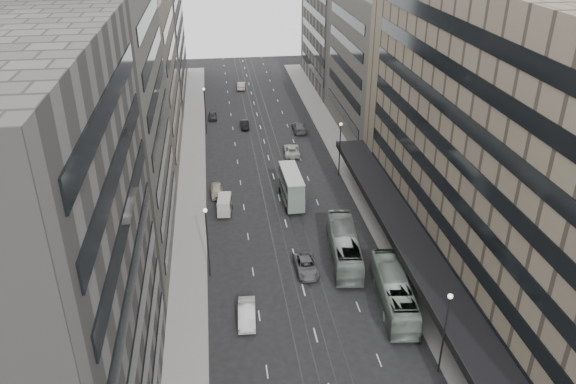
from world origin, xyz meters
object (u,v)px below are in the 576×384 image
panel_van (225,205)px  sedan_2 (306,266)px  double_decker (291,186)px  sedan_1 (247,314)px  bus_near (394,292)px  bus_far (344,246)px

panel_van → sedan_2: (8.40, -14.38, -0.57)m
double_decker → sedan_1: 24.81m
sedan_2 → double_decker: bearing=86.7°
sedan_1 → sedan_2: sedan_1 is taller
panel_van → sedan_1: size_ratio=0.80×
bus_near → double_decker: bearing=-67.2°
sedan_2 → bus_far: bearing=20.7°
sedan_1 → panel_van: bearing=97.2°
bus_near → sedan_1: bearing=7.0°
double_decker → panel_van: (-9.07, -1.84, -1.12)m
panel_van → sedan_2: bearing=-53.7°
double_decker → panel_van: size_ratio=2.14×
panel_van → sedan_2: panel_van is taller
panel_van → bus_near: bearing=-47.1°
sedan_2 → sedan_1: bearing=-134.9°
bus_far → double_decker: (-3.95, 14.38, 0.67)m
bus_far → sedan_1: (-11.68, -9.14, -0.94)m
sedan_2 → panel_van: bearing=119.4°
double_decker → sedan_2: bearing=-93.8°
bus_near → sedan_2: 10.47m
bus_near → double_decker: (-7.00, 23.27, 0.73)m
bus_near → bus_far: 9.40m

